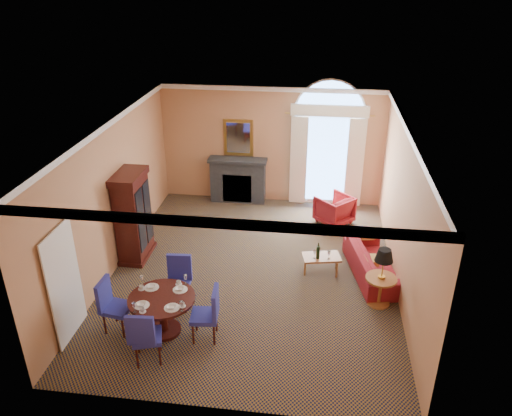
# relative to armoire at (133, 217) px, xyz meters

# --- Properties ---
(ground) EXTENTS (7.50, 7.50, 0.00)m
(ground) POSITION_rel_armoire_xyz_m (2.72, -0.32, -0.98)
(ground) COLOR #101634
(ground) RESTS_ON ground
(room_envelope) EXTENTS (6.04, 7.52, 3.45)m
(room_envelope) POSITION_rel_armoire_xyz_m (2.69, 0.34, 1.53)
(room_envelope) COLOR tan
(room_envelope) RESTS_ON ground
(armoire) EXTENTS (0.59, 1.04, 2.04)m
(armoire) POSITION_rel_armoire_xyz_m (0.00, 0.00, 0.00)
(armoire) COLOR black
(armoire) RESTS_ON ground
(dining_table) EXTENTS (1.19, 1.19, 0.95)m
(dining_table) POSITION_rel_armoire_xyz_m (1.39, -2.47, -0.43)
(dining_table) COLOR black
(dining_table) RESTS_ON ground
(dining_chair_north) EXTENTS (0.50, 0.51, 1.05)m
(dining_chair_north) POSITION_rel_armoire_xyz_m (1.45, -1.62, -0.38)
(dining_chair_north) COLOR navy
(dining_chair_north) RESTS_ON ground
(dining_chair_south) EXTENTS (0.59, 0.59, 1.05)m
(dining_chair_south) POSITION_rel_armoire_xyz_m (1.33, -3.30, -0.38)
(dining_chair_south) COLOR navy
(dining_chair_south) RESTS_ON ground
(dining_chair_east) EXTENTS (0.52, 0.51, 1.05)m
(dining_chair_east) POSITION_rel_armoire_xyz_m (2.26, -2.54, -0.38)
(dining_chair_east) COLOR navy
(dining_chair_east) RESTS_ON ground
(dining_chair_west) EXTENTS (0.54, 0.54, 1.05)m
(dining_chair_west) POSITION_rel_armoire_xyz_m (0.46, -2.53, -0.38)
(dining_chair_west) COLOR navy
(dining_chair_west) RESTS_ON ground
(sofa) EXTENTS (1.22, 2.18, 0.60)m
(sofa) POSITION_rel_armoire_xyz_m (5.27, -0.11, -0.68)
(sofa) COLOR maroon
(sofa) RESTS_ON ground
(armchair) EXTENTS (1.13, 1.13, 0.74)m
(armchair) POSITION_rel_armoire_xyz_m (4.47, 2.24, -0.61)
(armchair) COLOR maroon
(armchair) RESTS_ON ground
(coffee_table) EXTENTS (0.87, 0.60, 0.78)m
(coffee_table) POSITION_rel_armoire_xyz_m (4.17, -0.17, -0.59)
(coffee_table) COLOR #AB6733
(coffee_table) RESTS_ON ground
(side_table) EXTENTS (0.60, 0.60, 1.21)m
(side_table) POSITION_rel_armoire_xyz_m (5.32, -1.12, -0.22)
(side_table) COLOR #AB6733
(side_table) RESTS_ON ground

